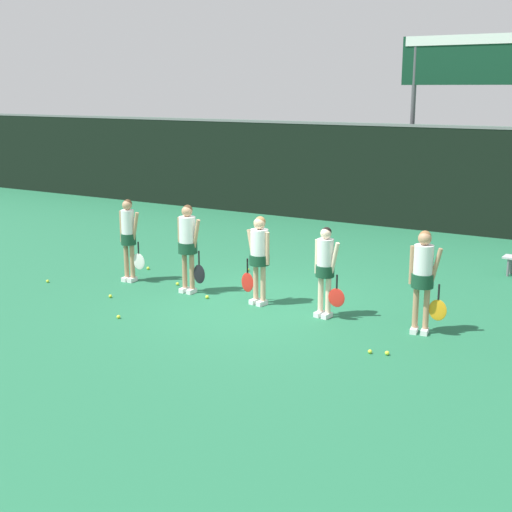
# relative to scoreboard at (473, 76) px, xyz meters

# --- Properties ---
(ground_plane) EXTENTS (140.00, 140.00, 0.00)m
(ground_plane) POSITION_rel_scoreboard_xyz_m (-1.38, -9.93, -4.42)
(ground_plane) COLOR #216642
(fence_windscreen) EXTENTS (60.00, 0.08, 3.07)m
(fence_windscreen) POSITION_rel_scoreboard_xyz_m (-1.38, -1.18, -2.87)
(fence_windscreen) COLOR black
(fence_windscreen) RESTS_ON ground_plane
(scoreboard) EXTENTS (4.27, 0.15, 5.58)m
(scoreboard) POSITION_rel_scoreboard_xyz_m (0.00, 0.00, 0.00)
(scoreboard) COLOR #515156
(scoreboard) RESTS_ON ground_plane
(player_0) EXTENTS (0.63, 0.32, 1.79)m
(player_0) POSITION_rel_scoreboard_xyz_m (-4.57, -9.92, -3.37)
(player_0) COLOR tan
(player_0) RESTS_ON ground_plane
(player_1) EXTENTS (0.66, 0.39, 1.81)m
(player_1) POSITION_rel_scoreboard_xyz_m (-2.96, -9.99, -3.33)
(player_1) COLOR tan
(player_1) RESTS_ON ground_plane
(player_2) EXTENTS (0.66, 0.39, 1.73)m
(player_2) POSITION_rel_scoreboard_xyz_m (-1.31, -9.95, -3.39)
(player_2) COLOR tan
(player_2) RESTS_ON ground_plane
(player_3) EXTENTS (0.64, 0.34, 1.67)m
(player_3) POSITION_rel_scoreboard_xyz_m (0.13, -10.02, -3.45)
(player_3) COLOR beige
(player_3) RESTS_ON ground_plane
(player_4) EXTENTS (0.67, 0.38, 1.78)m
(player_4) POSITION_rel_scoreboard_xyz_m (1.92, -9.98, -3.35)
(player_4) COLOR tan
(player_4) RESTS_ON ground_plane
(tennis_ball_0) EXTENTS (0.07, 0.07, 0.07)m
(tennis_ball_0) POSITION_rel_scoreboard_xyz_m (-2.38, -10.18, -4.38)
(tennis_ball_0) COLOR #CCE033
(tennis_ball_0) RESTS_ON ground_plane
(tennis_ball_1) EXTENTS (0.07, 0.07, 0.07)m
(tennis_ball_1) POSITION_rel_scoreboard_xyz_m (-2.02, -9.19, -4.38)
(tennis_ball_1) COLOR #CCE033
(tennis_ball_1) RESTS_ON ground_plane
(tennis_ball_2) EXTENTS (0.07, 0.07, 0.07)m
(tennis_ball_2) POSITION_rel_scoreboard_xyz_m (-6.02, -10.94, -4.39)
(tennis_ball_2) COLOR #CCE033
(tennis_ball_2) RESTS_ON ground_plane
(tennis_ball_3) EXTENTS (0.07, 0.07, 0.07)m
(tennis_ball_3) POSITION_rel_scoreboard_xyz_m (-4.08, -11.11, -4.39)
(tennis_ball_3) COLOR #CCE033
(tennis_ball_3) RESTS_ON ground_plane
(tennis_ball_4) EXTENTS (0.07, 0.07, 0.07)m
(tennis_ball_4) POSITION_rel_scoreboard_xyz_m (-2.50, -8.53, -4.38)
(tennis_ball_4) COLOR #CCE033
(tennis_ball_4) RESTS_ON ground_plane
(tennis_ball_5) EXTENTS (0.07, 0.07, 0.07)m
(tennis_ball_5) POSITION_rel_scoreboard_xyz_m (1.55, -11.34, -4.39)
(tennis_ball_5) COLOR #CCE033
(tennis_ball_5) RESTS_ON ground_plane
(tennis_ball_6) EXTENTS (0.07, 0.07, 0.07)m
(tennis_ball_6) POSITION_rel_scoreboard_xyz_m (-4.87, -8.96, -4.38)
(tennis_ball_6) COLOR #CCE033
(tennis_ball_6) RESTS_ON ground_plane
(tennis_ball_7) EXTENTS (0.07, 0.07, 0.07)m
(tennis_ball_7) POSITION_rel_scoreboard_xyz_m (-2.82, -7.89, -4.39)
(tennis_ball_7) COLOR #CCE033
(tennis_ball_7) RESTS_ON ground_plane
(tennis_ball_8) EXTENTS (0.07, 0.07, 0.07)m
(tennis_ball_8) POSITION_rel_scoreboard_xyz_m (-3.05, -12.04, -4.38)
(tennis_ball_8) COLOR #CCE033
(tennis_ball_8) RESTS_ON ground_plane
(tennis_ball_9) EXTENTS (0.07, 0.07, 0.07)m
(tennis_ball_9) POSITION_rel_scoreboard_xyz_m (-3.48, -9.68, -4.38)
(tennis_ball_9) COLOR #CCE033
(tennis_ball_9) RESTS_ON ground_plane
(tennis_ball_10) EXTENTS (0.07, 0.07, 0.07)m
(tennis_ball_10) POSITION_rel_scoreboard_xyz_m (1.80, -11.27, -4.38)
(tennis_ball_10) COLOR #CCE033
(tennis_ball_10) RESTS_ON ground_plane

